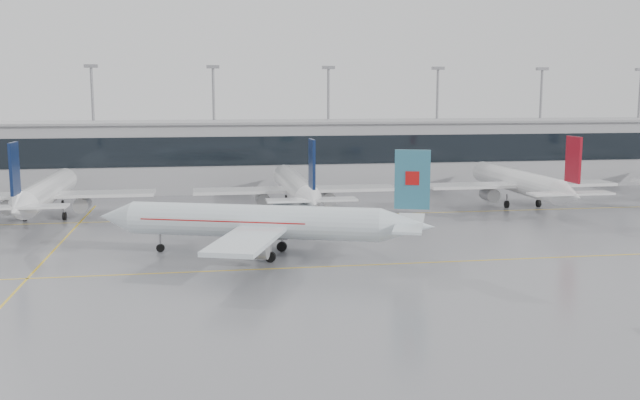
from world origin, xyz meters
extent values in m
plane|color=gray|center=(0.00, 0.00, 0.00)|extent=(320.00, 320.00, 0.00)
cube|color=gold|center=(0.00, 0.00, 0.01)|extent=(120.00, 0.25, 0.01)
cube|color=gold|center=(0.00, 30.00, 0.01)|extent=(120.00, 0.25, 0.01)
cube|color=gold|center=(-30.00, 15.00, 0.01)|extent=(0.25, 60.00, 0.01)
cube|color=#97979B|center=(0.00, 62.00, 6.00)|extent=(180.00, 15.00, 12.00)
cube|color=black|center=(0.00, 54.45, 7.50)|extent=(180.00, 0.20, 5.00)
cube|color=gray|center=(0.00, 62.00, 12.20)|extent=(182.00, 16.00, 0.40)
cylinder|color=gray|center=(-33.00, 68.00, 11.00)|extent=(0.50, 0.50, 22.00)
cube|color=gray|center=(-33.00, 68.00, 22.30)|extent=(2.40, 1.00, 0.60)
cylinder|color=gray|center=(-11.00, 68.00, 11.00)|extent=(0.50, 0.50, 22.00)
cube|color=gray|center=(-11.00, 68.00, 22.30)|extent=(2.40, 1.00, 0.60)
cylinder|color=gray|center=(11.00, 68.00, 11.00)|extent=(0.50, 0.50, 22.00)
cube|color=gray|center=(11.00, 68.00, 22.30)|extent=(2.40, 1.00, 0.60)
cylinder|color=gray|center=(33.00, 68.00, 11.00)|extent=(0.50, 0.50, 22.00)
cube|color=gray|center=(33.00, 68.00, 22.30)|extent=(2.40, 1.00, 0.60)
cylinder|color=gray|center=(55.00, 68.00, 11.00)|extent=(0.50, 0.50, 22.00)
cube|color=gray|center=(55.00, 68.00, 22.30)|extent=(2.40, 1.00, 0.60)
cylinder|color=gray|center=(77.00, 68.00, 11.00)|extent=(0.50, 0.50, 22.00)
cylinder|color=silver|center=(-8.22, 6.10, 3.78)|extent=(26.83, 12.39, 3.57)
cone|color=silver|center=(-22.93, 11.27, 3.78)|extent=(4.96, 4.69, 3.57)
cone|color=silver|center=(7.25, 0.66, 3.78)|extent=(6.47, 5.22, 3.57)
cube|color=silver|center=(-6.80, 5.60, 3.38)|extent=(14.49, 29.44, 0.45)
cube|color=silver|center=(7.44, 0.59, 4.08)|extent=(6.40, 11.62, 0.25)
cube|color=teal|center=(7.63, 0.52, 8.60)|extent=(3.51, 1.53, 6.08)
cylinder|color=gray|center=(-8.87, 1.24, 1.88)|extent=(4.09, 3.18, 2.10)
cylinder|color=gray|center=(-5.68, 10.30, 1.88)|extent=(4.09, 3.18, 2.10)
cylinder|color=gray|center=(-18.21, 9.62, 1.22)|extent=(0.20, 0.20, 1.54)
cylinder|color=black|center=(-18.21, 9.62, 0.45)|extent=(0.95, 0.58, 0.90)
cylinder|color=gray|center=(-6.72, 2.82, 1.32)|extent=(0.24, 0.24, 1.54)
cylinder|color=black|center=(-6.72, 2.82, 0.55)|extent=(1.19, 0.79, 1.10)
cylinder|color=gray|center=(-5.00, 7.72, 1.32)|extent=(0.24, 0.24, 1.54)
cylinder|color=black|center=(-5.00, 7.72, 0.55)|extent=(1.19, 0.79, 1.10)
cube|color=#B70F0F|center=(7.63, 0.52, 8.76)|extent=(1.47, 0.89, 1.40)
cube|color=#B70F0F|center=(-11.05, 7.09, 3.98)|extent=(18.18, 9.37, 0.12)
cylinder|color=silver|center=(-35.00, 35.00, 3.80)|extent=(3.59, 27.36, 3.59)
cone|color=silver|center=(-35.00, 50.68, 3.80)|extent=(3.59, 4.00, 3.59)
cone|color=silver|center=(-35.00, 18.52, 3.80)|extent=(3.59, 5.60, 3.59)
cube|color=silver|center=(-35.00, 33.50, 3.40)|extent=(29.64, 5.00, 0.45)
cube|color=silver|center=(-35.00, 18.32, 4.10)|extent=(11.40, 2.80, 0.25)
cube|color=#0B193D|center=(-35.00, 18.12, 8.66)|extent=(0.35, 3.60, 6.12)
cylinder|color=gray|center=(-39.80, 34.00, 1.90)|extent=(2.10, 3.60, 2.10)
cylinder|color=gray|center=(-30.20, 34.00, 1.90)|extent=(2.10, 3.60, 2.10)
cylinder|color=gray|center=(-35.00, 45.68, 1.23)|extent=(0.20, 0.20, 1.56)
cylinder|color=black|center=(-35.00, 45.68, 0.45)|extent=(0.30, 0.90, 0.90)
cylinder|color=gray|center=(-37.60, 32.50, 1.33)|extent=(0.24, 0.24, 1.56)
cylinder|color=black|center=(-37.60, 32.50, 0.55)|extent=(0.45, 1.10, 1.10)
cylinder|color=gray|center=(-32.40, 32.50, 1.33)|extent=(0.24, 0.24, 1.56)
cylinder|color=black|center=(-32.40, 32.50, 0.55)|extent=(0.45, 1.10, 1.10)
cylinder|color=silver|center=(0.00, 35.00, 3.80)|extent=(3.59, 27.36, 3.59)
cone|color=silver|center=(0.00, 50.68, 3.80)|extent=(3.59, 4.00, 3.59)
cone|color=silver|center=(0.00, 18.52, 3.80)|extent=(3.59, 5.60, 3.59)
cube|color=silver|center=(0.00, 33.50, 3.40)|extent=(29.64, 5.00, 0.45)
cube|color=silver|center=(0.00, 18.32, 4.10)|extent=(11.40, 2.80, 0.25)
cube|color=#0B193D|center=(0.00, 18.12, 8.66)|extent=(0.35, 3.60, 6.12)
cylinder|color=gray|center=(-4.80, 34.00, 1.90)|extent=(2.10, 3.60, 2.10)
cylinder|color=gray|center=(4.80, 34.00, 1.90)|extent=(2.10, 3.60, 2.10)
cylinder|color=gray|center=(0.00, 45.68, 1.23)|extent=(0.20, 0.20, 1.56)
cylinder|color=black|center=(0.00, 45.68, 0.45)|extent=(0.30, 0.90, 0.90)
cylinder|color=gray|center=(-2.60, 32.50, 1.33)|extent=(0.24, 0.24, 1.56)
cylinder|color=black|center=(-2.60, 32.50, 0.55)|extent=(0.45, 1.10, 1.10)
cylinder|color=gray|center=(2.60, 32.50, 1.33)|extent=(0.24, 0.24, 1.56)
cylinder|color=black|center=(2.60, 32.50, 0.55)|extent=(0.45, 1.10, 1.10)
cylinder|color=silver|center=(35.00, 35.00, 3.80)|extent=(3.59, 27.36, 3.59)
cone|color=silver|center=(35.00, 50.68, 3.80)|extent=(3.59, 4.00, 3.59)
cone|color=silver|center=(35.00, 18.52, 3.80)|extent=(3.59, 5.60, 3.59)
cube|color=silver|center=(35.00, 33.50, 3.40)|extent=(29.64, 5.00, 0.45)
cube|color=silver|center=(35.00, 18.32, 4.10)|extent=(11.40, 2.80, 0.25)
cube|color=maroon|center=(35.00, 18.12, 8.66)|extent=(0.35, 3.60, 6.12)
cylinder|color=gray|center=(30.20, 34.00, 1.90)|extent=(2.10, 3.60, 2.10)
cylinder|color=gray|center=(39.80, 34.00, 1.90)|extent=(2.10, 3.60, 2.10)
cylinder|color=gray|center=(35.00, 45.68, 1.23)|extent=(0.20, 0.20, 1.56)
cylinder|color=black|center=(35.00, 45.68, 0.45)|extent=(0.30, 0.90, 0.90)
cylinder|color=gray|center=(32.40, 32.50, 1.33)|extent=(0.24, 0.24, 1.56)
cylinder|color=black|center=(32.40, 32.50, 0.55)|extent=(0.45, 1.10, 1.10)
cylinder|color=gray|center=(37.60, 32.50, 1.33)|extent=(0.24, 0.24, 1.56)
cylinder|color=black|center=(37.60, 32.50, 0.55)|extent=(0.45, 1.10, 1.10)
camera|label=1|loc=(-13.52, -68.93, 17.19)|focal=40.00mm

